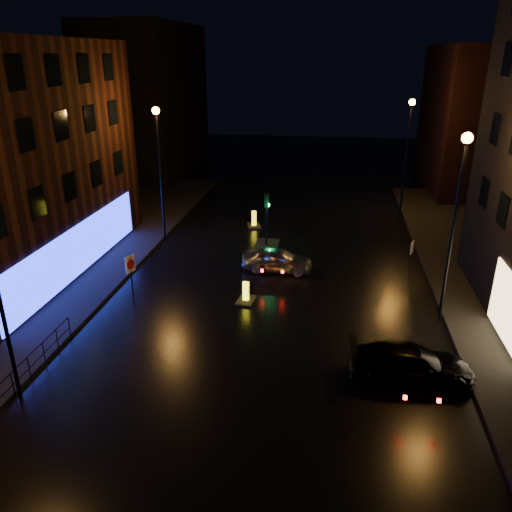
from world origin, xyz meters
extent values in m
plane|color=black|center=(0.00, 0.00, 0.00)|extent=(120.00, 120.00, 0.00)
cube|color=black|center=(-14.00, 8.00, 0.07)|extent=(12.00, 44.00, 0.15)
cube|color=black|center=(-16.00, 35.00, 7.00)|extent=(8.00, 16.00, 14.00)
cube|color=black|center=(15.00, 32.00, 6.00)|extent=(8.00, 14.00, 12.00)
cylinder|color=black|center=(-7.80, 14.00, 4.00)|extent=(0.14, 0.14, 8.00)
cylinder|color=black|center=(-7.80, 14.00, 8.00)|extent=(0.20, 0.20, 0.25)
sphere|color=orange|center=(-7.80, 14.00, 8.15)|extent=(0.44, 0.44, 0.44)
cylinder|color=black|center=(7.80, 6.00, 4.00)|extent=(0.14, 0.14, 8.00)
cylinder|color=black|center=(7.80, 6.00, 8.00)|extent=(0.20, 0.20, 0.25)
sphere|color=orange|center=(7.80, 6.00, 8.15)|extent=(0.44, 0.44, 0.44)
cylinder|color=black|center=(7.80, 22.00, 4.00)|extent=(0.14, 0.14, 8.00)
cylinder|color=black|center=(7.80, 22.00, 8.00)|extent=(0.20, 0.20, 0.25)
sphere|color=orange|center=(7.80, 22.00, 8.15)|extent=(0.44, 0.44, 0.44)
cube|color=black|center=(-1.20, 14.00, 0.06)|extent=(1.40, 2.40, 0.12)
cylinder|color=black|center=(-1.20, 14.00, 1.40)|extent=(0.12, 0.12, 2.80)
cube|color=black|center=(-1.20, 14.00, 3.00)|extent=(0.28, 0.22, 0.90)
cylinder|color=#0CFF59|center=(-1.06, 14.00, 2.72)|extent=(0.05, 0.18, 0.18)
cylinder|color=black|center=(-8.00, -1.00, 0.97)|extent=(0.05, 6.00, 0.05)
cylinder|color=black|center=(-8.00, -1.00, 0.50)|extent=(0.04, 6.00, 0.04)
cylinder|color=black|center=(-8.00, -1.00, 0.50)|extent=(0.04, 0.04, 1.00)
cylinder|color=black|center=(-8.00, 2.00, 0.50)|extent=(0.04, 0.04, 1.00)
imported|color=#AEB0B6|center=(-0.12, 10.46, 0.66)|extent=(3.91, 1.67, 1.31)
imported|color=black|center=(5.88, 1.20, 0.66)|extent=(4.59, 1.98, 1.32)
cube|color=black|center=(-1.20, 6.43, 0.05)|extent=(0.92, 1.27, 0.10)
cube|color=#FFFD19|center=(-1.20, 6.43, 0.55)|extent=(0.30, 0.21, 0.99)
cube|color=black|center=(-1.20, 6.43, 0.55)|extent=(0.30, 0.05, 0.59)
cube|color=black|center=(-2.59, 17.76, 0.05)|extent=(1.20, 1.49, 0.11)
cube|color=yellow|center=(-2.59, 17.76, 0.59)|extent=(0.35, 0.27, 1.08)
cube|color=black|center=(-2.59, 17.76, 0.59)|extent=(0.32, 0.11, 0.65)
cylinder|color=black|center=(-6.50, 5.35, 1.22)|extent=(0.07, 0.07, 2.43)
cube|color=white|center=(-6.50, 5.35, 2.10)|extent=(0.25, 0.59, 0.83)
cylinder|color=#B20C0C|center=(-6.47, 5.34, 2.10)|extent=(0.18, 0.47, 0.49)
cylinder|color=black|center=(7.05, 10.74, 0.97)|extent=(0.05, 0.05, 1.94)
cube|color=silver|center=(7.05, 10.74, 1.68)|extent=(0.22, 0.47, 0.66)
cylinder|color=#B20C0C|center=(7.02, 10.75, 1.68)|extent=(0.16, 0.37, 0.39)
camera|label=1|loc=(2.59, -14.98, 11.20)|focal=35.00mm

